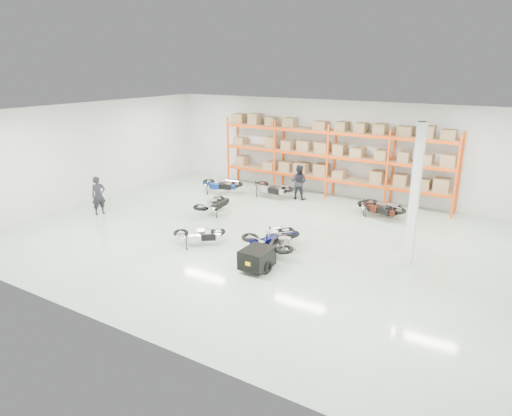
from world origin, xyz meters
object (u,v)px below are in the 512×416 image
Objects in this scene: moto_back_c at (379,205)px; person_back at (299,182)px; moto_silver_left at (199,232)px; person_left at (99,196)px; moto_touring_right at (282,239)px; moto_back_d at (381,205)px; moto_back_a at (221,182)px; trailer at (257,258)px; moto_back_b at (271,186)px; moto_black_far_left at (214,202)px; moto_blue_centre at (272,233)px.

moto_back_c is 4.03m from person_back.
moto_silver_left is 5.79m from person_left.
moto_back_d reaches higher than moto_touring_right.
trailer is at bearing -149.13° from moto_back_a.
person_left is at bearing 143.62° from moto_back_a.
moto_back_d reaches higher than trailer.
moto_back_b is 1.16× the size of moto_back_c.
moto_black_far_left is 5.95m from trailer.
moto_back_a is 1.11× the size of person_left.
person_back is (6.15, 6.46, 0.00)m from person_left.
moto_blue_centre reaches higher than moto_silver_left.
person_back reaches higher than moto_black_far_left.
person_back reaches higher than moto_back_b.
moto_blue_centre is 1.90m from trailer.
moto_silver_left is 0.96× the size of person_left.
person_left is (-5.76, 0.52, 0.34)m from moto_silver_left.
moto_back_b is (-3.68, 7.33, 0.15)m from trailer.
moto_back_d is (0.15, -0.16, 0.05)m from moto_back_c.
trailer is 8.68m from person_left.
person_back is (0.39, 6.98, 0.34)m from moto_silver_left.
trailer is at bearing 103.75° from person_back.
trailer is at bearing -143.02° from moto_back_b.
moto_black_far_left reaches higher than moto_silver_left.
moto_blue_centre is at bearing -65.23° from person_left.
moto_black_far_left is 3.57m from moto_back_b.
moto_back_b is at bearing -30.64° from moto_blue_centre.
trailer is at bearing -170.36° from moto_back_d.
person_left is at bearing 112.26° from moto_back_c.
moto_black_far_left is at bearing 2.52° from moto_blue_centre.
moto_back_b is (-3.68, 5.73, 0.04)m from moto_touring_right.
moto_back_a is (-6.15, 6.62, 0.14)m from trailer.
moto_black_far_left is 1.00× the size of moto_touring_right.
moto_back_b is 1.13× the size of person_back.
moto_silver_left is 7.81m from moto_back_c.
moto_silver_left is 0.91× the size of moto_black_far_left.
moto_blue_centre is at bearing -102.12° from moto_silver_left.
moto_back_c is at bearing 168.99° from person_back.
moto_back_d is 1.07× the size of person_left.
moto_back_b is at bearing 13.64° from person_back.
moto_back_d is 1.07× the size of person_back.
moto_back_d is (7.85, 0.42, -0.02)m from moto_back_a.
person_back reaches higher than moto_back_c.
moto_back_c is at bearing -97.65° from moto_back_a.
moto_blue_centre is 1.00× the size of moto_back_d.
person_back is at bearing 92.76° from moto_touring_right.
moto_back_a reaches higher than moto_back_d.
moto_back_a is at bearing 133.41° from trailer.
moto_back_a is 1.11× the size of person_back.
moto_back_a is 7.86m from moto_back_d.
moto_blue_centre is 0.96× the size of moto_back_a.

